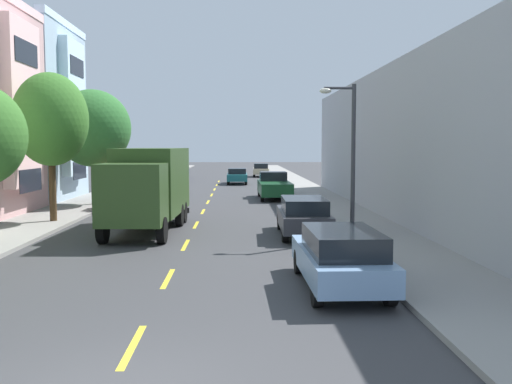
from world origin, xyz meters
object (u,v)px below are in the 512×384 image
at_px(parked_suv_silver, 163,176).
at_px(street_lamp, 349,147).
at_px(street_tree_farthest, 93,128).
at_px(parked_pickup_navy, 177,171).
at_px(moving_teal_sedan, 237,176).
at_px(delivery_box_truck, 149,184).
at_px(parked_wagon_sky, 340,257).
at_px(street_tree_third, 51,120).
at_px(parked_hatchback_champagne, 261,170).
at_px(parked_pickup_red, 128,194).
at_px(parked_pickup_black, 147,184).
at_px(parked_pickup_forest, 274,186).
at_px(parked_wagon_charcoal, 303,215).

bearing_deg(parked_suv_silver, street_lamp, -68.67).
xyz_separation_m(street_tree_farthest, street_lamp, (12.32, -11.82, -1.02)).
relative_size(parked_pickup_navy, moving_teal_sedan, 1.18).
xyz_separation_m(street_lamp, parked_pickup_navy, (-10.34, 37.69, -2.62)).
relative_size(delivery_box_truck, parked_wagon_sky, 1.62).
height_order(street_tree_third, parked_pickup_navy, street_tree_third).
xyz_separation_m(parked_suv_silver, parked_hatchback_champagne, (8.82, 15.61, -0.23)).
relative_size(parked_pickup_red, parked_pickup_black, 1.00).
height_order(parked_wagon_sky, parked_pickup_forest, parked_pickup_forest).
distance_m(street_tree_third, parked_wagon_sky, 16.40).
bearing_deg(moving_teal_sedan, delivery_box_truck, -97.32).
relative_size(street_tree_farthest, moving_teal_sedan, 1.45).
xyz_separation_m(street_lamp, parked_wagon_sky, (-1.58, -7.12, -2.65)).
height_order(parked_pickup_red, parked_pickup_forest, same).
xyz_separation_m(street_lamp, parked_suv_silver, (-10.30, 26.37, -2.46)).
xyz_separation_m(street_tree_farthest, parked_pickup_navy, (1.98, 25.87, -3.64)).
height_order(parked_pickup_red, parked_hatchback_champagne, parked_pickup_red).
xyz_separation_m(parked_pickup_red, parked_pickup_black, (-0.17, 7.74, 0.00)).
relative_size(parked_wagon_sky, parked_wagon_charcoal, 1.00).
distance_m(street_tree_farthest, parked_pickup_black, 7.80).
bearing_deg(parked_pickup_black, delivery_box_truck, -80.62).
bearing_deg(delivery_box_truck, parked_pickup_navy, 94.27).
xyz_separation_m(parked_suv_silver, parked_wagon_charcoal, (8.76, -25.38, -0.18)).
bearing_deg(parked_hatchback_champagne, street_tree_farthest, -109.78).
xyz_separation_m(parked_pickup_navy, parked_wagon_charcoal, (8.81, -36.70, -0.02)).
xyz_separation_m(street_tree_farthest, parked_pickup_forest, (10.66, 4.43, -3.64)).
distance_m(parked_pickup_navy, parked_hatchback_champagne, 9.85).
height_order(delivery_box_truck, parked_pickup_black, delivery_box_truck).
relative_size(street_tree_third, parked_pickup_navy, 1.24).
xyz_separation_m(parked_pickup_navy, parked_wagon_sky, (8.76, -44.81, -0.02)).
xyz_separation_m(street_tree_third, parked_wagon_charcoal, (10.79, -3.67, -3.83)).
bearing_deg(parked_hatchback_champagne, parked_suv_silver, -119.47).
height_order(street_tree_third, parked_pickup_red, street_tree_third).
distance_m(street_lamp, parked_suv_silver, 28.42).
xyz_separation_m(street_tree_farthest, parked_wagon_sky, (10.74, -18.95, -3.67)).
height_order(parked_pickup_forest, parked_pickup_black, same).
height_order(street_tree_third, street_tree_farthest, street_tree_third).
distance_m(street_tree_farthest, parked_pickup_forest, 12.10).
relative_size(parked_pickup_red, parked_wagon_sky, 1.13).
bearing_deg(street_lamp, parked_pickup_navy, 105.34).
distance_m(parked_suv_silver, parked_wagon_sky, 34.61).
xyz_separation_m(street_tree_farthest, parked_suv_silver, (2.02, 14.55, -3.48)).
distance_m(street_tree_farthest, parked_suv_silver, 15.10).
xyz_separation_m(parked_pickup_forest, parked_pickup_black, (-8.68, 2.18, 0.00)).
bearing_deg(delivery_box_truck, street_lamp, -18.11).
relative_size(parked_pickup_red, parked_wagon_charcoal, 1.13).
relative_size(parked_wagon_sky, moving_teal_sedan, 1.05).
bearing_deg(parked_wagon_charcoal, delivery_box_truck, 166.10).
xyz_separation_m(delivery_box_truck, parked_pickup_red, (-2.45, 8.16, -1.09)).
height_order(parked_pickup_black, moving_teal_sedan, parked_pickup_black).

